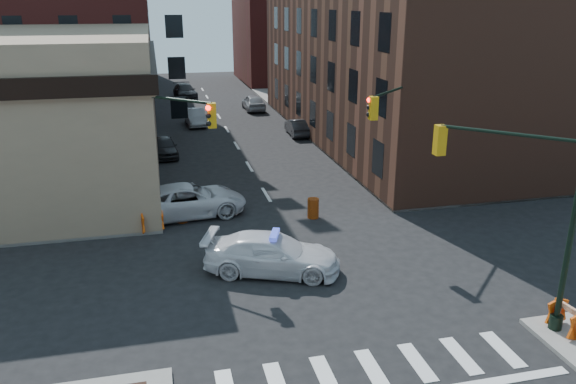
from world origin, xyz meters
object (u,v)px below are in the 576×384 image
police_car (272,254)px  barricade_se_a (568,319)px  pickup (188,200)px  parked_car_wfar (195,117)px  pedestrian_a (145,188)px  barricade_nw_a (152,221)px  barrel_bank (182,213)px  pedestrian_b (56,220)px  parked_car_wnear (165,147)px  parked_car_enear (297,127)px  barrel_road (313,208)px

police_car → barricade_se_a: (8.69, -6.86, -0.18)m
pickup → barricade_se_a: 18.40m
parked_car_wfar → pedestrian_a: bearing=-104.9°
barricade_nw_a → police_car: bearing=-61.3°
police_car → barrel_bank: size_ratio=5.96×
pedestrian_b → barricade_nw_a: bearing=-24.3°
barrel_bank → parked_car_wnear: bearing=92.2°
pedestrian_a → pedestrian_b: (-4.03, -3.56, -0.09)m
pickup → pedestrian_a: size_ratio=3.35×
parked_car_enear → parked_car_wfar: bearing=-35.0°
parked_car_wfar → barricade_nw_a: size_ratio=3.62×
pickup → pedestrian_a: bearing=42.4°
parked_car_wfar → barrel_bank: parked_car_wfar is taller
parked_car_wfar → barrel_road: size_ratio=4.26×
police_car → pedestrian_a: 10.59m
pedestrian_b → barricade_nw_a: pedestrian_b is taller
pedestrian_b → parked_car_wnear: bearing=48.8°
pedestrian_b → barrel_road: (12.50, -0.13, -0.45)m
barrel_road → barricade_se_a: bearing=-66.6°
parked_car_wnear → parked_car_wfar: (3.00, 10.31, 0.02)m
parked_car_wnear → barricade_se_a: bearing=-69.0°
pickup → parked_car_wfar: size_ratio=1.37×
pedestrian_a → parked_car_wnear: bearing=114.8°
barrel_bank → barricade_nw_a: 1.88m
barrel_bank → barricade_nw_a: (-1.51, -1.11, 0.14)m
pickup → parked_car_enear: 19.54m
police_car → pedestrian_a: pedestrian_a is taller
barrel_bank → barricade_nw_a: barricade_nw_a is taller
parked_car_enear → barrel_road: bearing=80.1°
parked_car_wnear → parked_car_enear: 11.82m
pickup → pedestrian_b: (-6.20, -1.68, 0.13)m
pickup → barrel_road: 6.57m
parked_car_wnear → parked_car_enear: size_ratio=0.99×
barricade_se_a → parked_car_wnear: bearing=19.2°
parked_car_wfar → barrel_bank: size_ratio=4.72×
pedestrian_b → barrel_bank: pedestrian_b is taller
barrel_road → pedestrian_b: bearing=179.4°
barrel_bank → barricade_se_a: barricade_se_a is taller
police_car → barrel_road: size_ratio=5.37×
barrel_road → parked_car_wfar: bearing=99.7°
police_car → barrel_road: 6.48m
parked_car_enear → barricade_se_a: bearing=94.6°
parked_car_enear → barricade_se_a: 30.97m
parked_car_wfar → pedestrian_b: bearing=-112.1°
barricade_se_a → pedestrian_b: bearing=48.9°
parked_car_wfar → barrel_bank: 23.69m
pickup → barrel_road: (6.31, -1.81, -0.32)m
pickup → barrel_road: size_ratio=5.83×
pedestrian_b → barricade_se_a: 21.83m
pickup → barricade_nw_a: 2.72m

